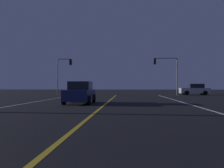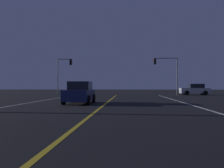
% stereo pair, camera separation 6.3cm
% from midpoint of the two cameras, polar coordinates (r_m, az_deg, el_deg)
% --- Properties ---
extents(lane_edge_right, '(0.16, 42.83, 0.01)m').
position_cam_midpoint_polar(lane_edge_right, '(16.00, 20.27, -5.26)').
color(lane_edge_right, silver).
rests_on(lane_edge_right, ground).
extents(lane_edge_left, '(0.16, 42.83, 0.01)m').
position_cam_midpoint_polar(lane_edge_left, '(17.24, -23.64, -4.90)').
color(lane_edge_left, silver).
rests_on(lane_edge_left, ground).
extents(lane_center_divider, '(0.16, 42.83, 0.01)m').
position_cam_midpoint_polar(lane_center_divider, '(15.43, -2.56, -5.47)').
color(lane_center_divider, gold).
rests_on(lane_center_divider, ground).
extents(car_oncoming, '(2.02, 4.30, 1.70)m').
position_cam_midpoint_polar(car_oncoming, '(19.25, -7.33, -2.04)').
color(car_oncoming, black).
rests_on(car_oncoming, ground).
extents(car_crossing_side, '(4.30, 2.02, 1.70)m').
position_cam_midpoint_polar(car_crossing_side, '(39.76, 18.59, -1.22)').
color(car_crossing_side, black).
rests_on(car_crossing_side, ground).
extents(traffic_light_near_right, '(3.57, 0.36, 5.56)m').
position_cam_midpoint_polar(traffic_light_near_right, '(37.73, 12.30, 3.77)').
color(traffic_light_near_right, '#4C4C51').
rests_on(traffic_light_near_right, ground).
extents(traffic_light_near_left, '(2.33, 0.36, 5.52)m').
position_cam_midpoint_polar(traffic_light_near_left, '(38.52, -10.84, 3.54)').
color(traffic_light_near_left, '#4C4C51').
rests_on(traffic_light_near_left, ground).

